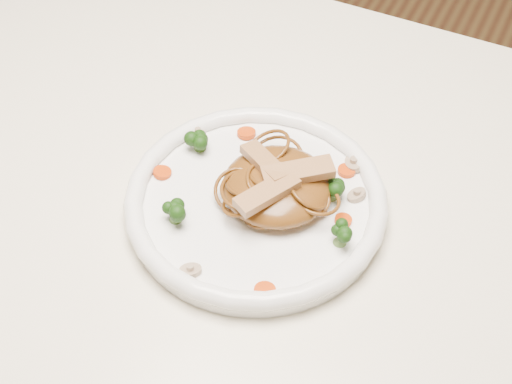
% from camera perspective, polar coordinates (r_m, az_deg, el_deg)
% --- Properties ---
extents(table, '(1.20, 0.80, 0.75)m').
position_cam_1_polar(table, '(0.88, -3.05, -4.67)').
color(table, '#F2E9CD').
rests_on(table, ground).
extents(plate, '(0.32, 0.32, 0.02)m').
position_cam_1_polar(plate, '(0.78, 0.00, -1.07)').
color(plate, white).
rests_on(plate, table).
extents(noodle_mound, '(0.13, 0.13, 0.04)m').
position_cam_1_polar(noodle_mound, '(0.77, 1.61, 0.49)').
color(noodle_mound, brown).
rests_on(noodle_mound, plate).
extents(chicken_a, '(0.07, 0.06, 0.01)m').
position_cam_1_polar(chicken_a, '(0.75, 3.23, 1.55)').
color(chicken_a, tan).
rests_on(chicken_a, noodle_mound).
extents(chicken_b, '(0.07, 0.05, 0.01)m').
position_cam_1_polar(chicken_b, '(0.76, 0.69, 2.28)').
color(chicken_b, tan).
rests_on(chicken_b, noodle_mound).
extents(chicken_c, '(0.05, 0.07, 0.01)m').
position_cam_1_polar(chicken_c, '(0.73, 0.86, -0.06)').
color(chicken_c, tan).
rests_on(chicken_c, noodle_mound).
extents(broccoli_0, '(0.04, 0.04, 0.03)m').
position_cam_1_polar(broccoli_0, '(0.77, 5.86, 0.40)').
color(broccoli_0, '#17390B').
rests_on(broccoli_0, plate).
extents(broccoli_1, '(0.03, 0.03, 0.03)m').
position_cam_1_polar(broccoli_1, '(0.82, -4.36, 4.07)').
color(broccoli_1, '#17390B').
rests_on(broccoli_1, plate).
extents(broccoli_2, '(0.03, 0.03, 0.03)m').
position_cam_1_polar(broccoli_2, '(0.75, -6.27, -1.28)').
color(broccoli_2, '#17390B').
rests_on(broccoli_2, plate).
extents(broccoli_3, '(0.03, 0.03, 0.03)m').
position_cam_1_polar(broccoli_3, '(0.73, 6.54, -3.07)').
color(broccoli_3, '#17390B').
rests_on(broccoli_3, plate).
extents(carrot_0, '(0.02, 0.02, 0.00)m').
position_cam_1_polar(carrot_0, '(0.81, 6.96, 1.63)').
color(carrot_0, '#CA3607').
rests_on(carrot_0, plate).
extents(carrot_1, '(0.02, 0.02, 0.00)m').
position_cam_1_polar(carrot_1, '(0.81, -7.20, 1.49)').
color(carrot_1, '#CA3607').
rests_on(carrot_1, plate).
extents(carrot_2, '(0.02, 0.02, 0.00)m').
position_cam_1_polar(carrot_2, '(0.76, 6.71, -2.15)').
color(carrot_2, '#CA3607').
rests_on(carrot_2, plate).
extents(carrot_3, '(0.02, 0.02, 0.00)m').
position_cam_1_polar(carrot_3, '(0.84, -0.74, 4.54)').
color(carrot_3, '#CA3607').
rests_on(carrot_3, plate).
extents(carrot_4, '(0.02, 0.02, 0.00)m').
position_cam_1_polar(carrot_4, '(0.70, 0.68, -7.60)').
color(carrot_4, '#CA3607').
rests_on(carrot_4, plate).
extents(mushroom_0, '(0.03, 0.03, 0.01)m').
position_cam_1_polar(mushroom_0, '(0.72, -5.05, -6.02)').
color(mushroom_0, '#C2AE91').
rests_on(mushroom_0, plate).
extents(mushroom_1, '(0.03, 0.03, 0.01)m').
position_cam_1_polar(mushroom_1, '(0.78, 7.72, -0.25)').
color(mushroom_1, '#C2AE91').
rests_on(mushroom_1, plate).
extents(mushroom_2, '(0.03, 0.03, 0.01)m').
position_cam_1_polar(mushroom_2, '(0.84, -4.47, 4.49)').
color(mushroom_2, '#C2AE91').
rests_on(mushroom_2, plate).
extents(mushroom_3, '(0.04, 0.04, 0.01)m').
position_cam_1_polar(mushroom_3, '(0.82, 7.49, 2.18)').
color(mushroom_3, '#C2AE91').
rests_on(mushroom_3, plate).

